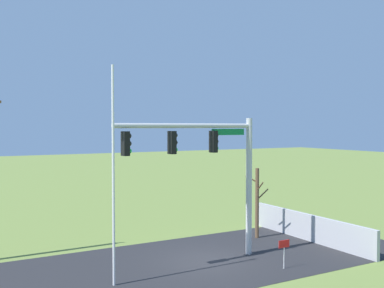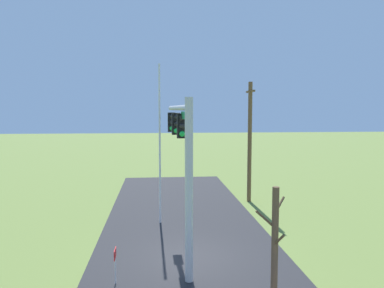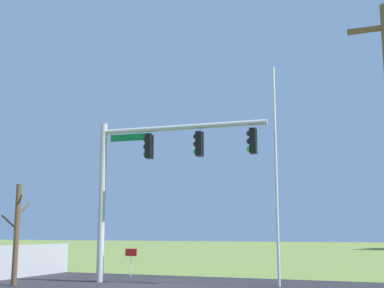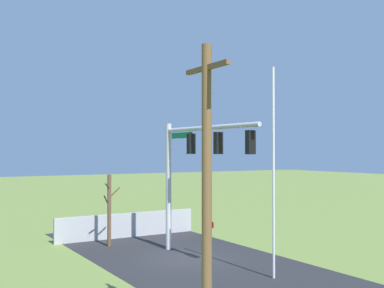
{
  "view_description": "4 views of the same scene",
  "coord_description": "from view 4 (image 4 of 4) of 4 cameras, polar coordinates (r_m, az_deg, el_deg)",
  "views": [
    {
      "loc": [
        -10.48,
        -17.32,
        5.99
      ],
      "look_at": [
        -1.09,
        -0.71,
        5.25
      ],
      "focal_mm": 42.68,
      "sensor_mm": 36.0,
      "label": 1
    },
    {
      "loc": [
        14.85,
        -1.32,
        5.96
      ],
      "look_at": [
        -1.63,
        0.24,
        4.43
      ],
      "focal_mm": 35.46,
      "sensor_mm": 36.0,
      "label": 2
    },
    {
      "loc": [
        -8.62,
        17.84,
        1.99
      ],
      "look_at": [
        -1.42,
        -0.89,
        5.41
      ],
      "focal_mm": 47.91,
      "sensor_mm": 36.0,
      "label": 3
    },
    {
      "loc": [
        -18.92,
        11.18,
        4.93
      ],
      "look_at": [
        -0.84,
        0.25,
        5.28
      ],
      "focal_mm": 44.37,
      "sensor_mm": 36.0,
      "label": 4
    }
  ],
  "objects": [
    {
      "name": "ground_plane",
      "position": [
        22.52,
        -0.58,
        -13.6
      ],
      "size": [
        160.0,
        160.0,
        0.0
      ],
      "primitive_type": "plane",
      "color": "olive"
    },
    {
      "name": "road_surface",
      "position": [
        19.28,
        5.71,
        -15.74
      ],
      "size": [
        28.0,
        8.0,
        0.01
      ],
      "primitive_type": "cube",
      "color": "#232326",
      "rests_on": "ground_plane"
    },
    {
      "name": "sidewalk_corner",
      "position": [
        25.4,
        -3.94,
        -12.13
      ],
      "size": [
        6.0,
        6.0,
        0.01
      ],
      "primitive_type": "cube",
      "color": "#B7B5AD",
      "rests_on": "ground_plane"
    },
    {
      "name": "retaining_fence",
      "position": [
        28.0,
        -7.76,
        -9.65
      ],
      "size": [
        0.2,
        8.47,
        1.39
      ],
      "primitive_type": "cube",
      "color": "#A8A8AD",
      "rests_on": "ground_plane"
    },
    {
      "name": "signal_mast",
      "position": [
        22.29,
        -0.04,
        -1.94
      ],
      "size": [
        6.92,
        0.66,
        6.36
      ],
      "color": "#B2B5BA",
      "rests_on": "ground_plane"
    },
    {
      "name": "flagpole",
      "position": [
        18.83,
        9.77,
        -3.37
      ],
      "size": [
        0.1,
        0.1,
        8.26
      ],
      "primitive_type": "cylinder",
      "color": "silver",
      "rests_on": "ground_plane"
    },
    {
      "name": "utility_pole",
      "position": [
        12.08,
        1.79,
        -5.36
      ],
      "size": [
        1.9,
        0.26,
        7.68
      ],
      "color": "brown",
      "rests_on": "ground_plane"
    },
    {
      "name": "bare_tree",
      "position": [
        25.3,
        -9.92,
        -7.74
      ],
      "size": [
        1.27,
        1.02,
        3.75
      ],
      "color": "brown",
      "rests_on": "ground_plane"
    },
    {
      "name": "open_sign",
      "position": [
        25.61,
        2.26,
        -9.99
      ],
      "size": [
        0.56,
        0.04,
        1.22
      ],
      "color": "silver",
      "rests_on": "ground_plane"
    }
  ]
}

